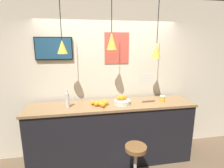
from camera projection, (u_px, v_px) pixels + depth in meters
name	position (u px, v px, depth m)	size (l,w,h in m)	color
back_wall	(108.00, 79.00, 3.31)	(8.00, 0.06, 2.90)	beige
service_counter	(112.00, 133.00, 3.11)	(2.84, 0.62, 1.09)	black
bar_stool	(135.00, 160.00, 2.58)	(0.39, 0.39, 0.65)	#B7B7BC
fruit_bowl	(122.00, 101.00, 2.97)	(0.28, 0.28, 0.16)	beige
orange_pile	(100.00, 103.00, 2.89)	(0.30, 0.23, 0.08)	orange
juice_bottle	(68.00, 100.00, 2.79)	(0.06, 0.06, 0.30)	silver
spread_jar	(162.00, 99.00, 3.09)	(0.09, 0.09, 0.11)	gold
pendant_lamp_left	(62.00, 47.00, 2.67)	(0.16, 0.16, 0.86)	black
pendant_lamp_middle	(112.00, 41.00, 2.78)	(0.16, 0.16, 0.80)	black
pendant_lamp_right	(156.00, 50.00, 2.95)	(0.15, 0.15, 0.94)	black
mounted_tv	(54.00, 48.00, 2.97)	(0.62, 0.04, 0.38)	black
hanging_menu_board	(147.00, 79.00, 2.75)	(0.24, 0.01, 0.17)	silver
wall_poster	(117.00, 48.00, 3.18)	(0.45, 0.01, 0.56)	#C64C3D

